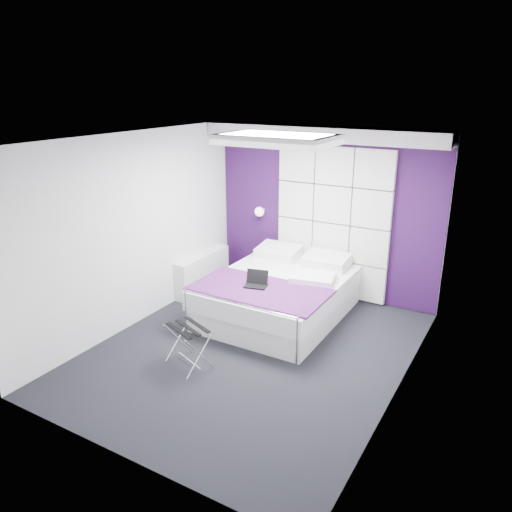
{
  "coord_description": "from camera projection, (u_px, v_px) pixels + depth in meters",
  "views": [
    {
      "loc": [
        2.81,
        -4.75,
        3.16
      ],
      "look_at": [
        -0.14,
        0.35,
        1.12
      ],
      "focal_mm": 35.0,
      "sensor_mm": 36.0,
      "label": 1
    }
  ],
  "objects": [
    {
      "name": "floor",
      "position": [
        252.0,
        350.0,
        6.25
      ],
      "size": [
        4.4,
        4.4,
        0.0
      ],
      "primitive_type": "plane",
      "color": "black",
      "rests_on": "ground"
    },
    {
      "name": "ceiling",
      "position": [
        251.0,
        139.0,
        5.4
      ],
      "size": [
        4.4,
        4.4,
        0.0
      ],
      "primitive_type": "plane",
      "rotation": [
        3.14,
        0.0,
        0.0
      ],
      "color": "white",
      "rests_on": "wall_back"
    },
    {
      "name": "wall_back",
      "position": [
        325.0,
        213.0,
        7.62
      ],
      "size": [
        3.6,
        0.0,
        3.6
      ],
      "primitive_type": "plane",
      "rotation": [
        1.57,
        0.0,
        0.0
      ],
      "color": "silver",
      "rests_on": "floor"
    },
    {
      "name": "wall_left",
      "position": [
        136.0,
        231.0,
        6.68
      ],
      "size": [
        0.0,
        4.4,
        4.4
      ],
      "primitive_type": "plane",
      "rotation": [
        1.57,
        0.0,
        1.57
      ],
      "color": "silver",
      "rests_on": "floor"
    },
    {
      "name": "wall_right",
      "position": [
        407.0,
        281.0,
        4.97
      ],
      "size": [
        0.0,
        4.4,
        4.4
      ],
      "primitive_type": "plane",
      "rotation": [
        1.57,
        0.0,
        -1.57
      ],
      "color": "silver",
      "rests_on": "floor"
    },
    {
      "name": "accent_wall",
      "position": [
        324.0,
        213.0,
        7.61
      ],
      "size": [
        3.58,
        0.02,
        2.58
      ],
      "primitive_type": "cube",
      "color": "#2F0E3E",
      "rests_on": "wall_back"
    },
    {
      "name": "soffit",
      "position": [
        322.0,
        133.0,
        7.03
      ],
      "size": [
        3.58,
        0.5,
        0.2
      ],
      "primitive_type": "cube",
      "color": "white",
      "rests_on": "wall_back"
    },
    {
      "name": "headboard",
      "position": [
        332.0,
        223.0,
        7.54
      ],
      "size": [
        1.8,
        0.08,
        2.3
      ],
      "primitive_type": null,
      "color": "white",
      "rests_on": "wall_back"
    },
    {
      "name": "skylight",
      "position": [
        277.0,
        138.0,
        5.91
      ],
      "size": [
        1.36,
        0.86,
        0.12
      ],
      "primitive_type": null,
      "color": "white",
      "rests_on": "ceiling"
    },
    {
      "name": "wall_lamp",
      "position": [
        261.0,
        211.0,
        8.03
      ],
      "size": [
        0.15,
        0.15,
        0.15
      ],
      "primitive_type": "sphere",
      "color": "white",
      "rests_on": "wall_back"
    },
    {
      "name": "radiator",
      "position": [
        202.0,
        272.0,
        8.01
      ],
      "size": [
        0.22,
        1.2,
        0.6
      ],
      "primitive_type": "cube",
      "color": "white",
      "rests_on": "floor"
    },
    {
      "name": "bed",
      "position": [
        279.0,
        295.0,
        7.1
      ],
      "size": [
        1.79,
        2.16,
        0.75
      ],
      "color": "white",
      "rests_on": "floor"
    },
    {
      "name": "nightstand",
      "position": [
        283.0,
        255.0,
        8.01
      ],
      "size": [
        0.46,
        0.36,
        0.05
      ],
      "primitive_type": "cube",
      "color": "white",
      "rests_on": "wall_back"
    },
    {
      "name": "luggage_rack",
      "position": [
        189.0,
        346.0,
        5.85
      ],
      "size": [
        0.51,
        0.37,
        0.5
      ],
      "rotation": [
        0.0,
        0.0,
        -0.38
      ],
      "color": "silver",
      "rests_on": "floor"
    },
    {
      "name": "laptop",
      "position": [
        257.0,
        282.0,
        6.64
      ],
      "size": [
        0.29,
        0.21,
        0.21
      ],
      "rotation": [
        0.0,
        0.0,
        0.24
      ],
      "color": "black",
      "rests_on": "bed"
    }
  ]
}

